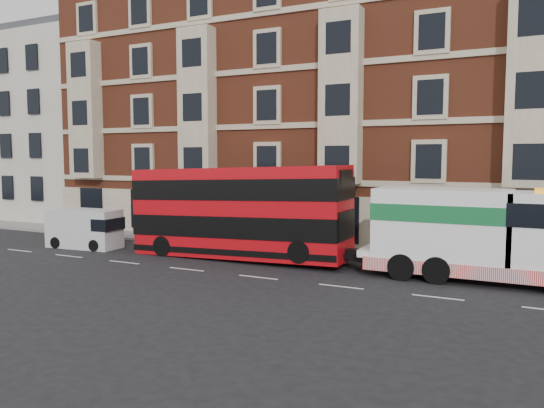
{
  "coord_description": "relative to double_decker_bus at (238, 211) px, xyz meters",
  "views": [
    {
      "loc": [
        11.16,
        -21.29,
        5.5
      ],
      "look_at": [
        -1.26,
        4.0,
        3.04
      ],
      "focal_mm": 35.0,
      "sensor_mm": 36.0,
      "label": 1
    }
  ],
  "objects": [
    {
      "name": "victorian_terrace",
      "position": [
        3.62,
        11.38,
        7.43
      ],
      "size": [
        45.0,
        12.0,
        20.4
      ],
      "color": "brown",
      "rests_on": "ground"
    },
    {
      "name": "cream_block",
      "position": [
        -26.88,
        10.38,
        5.71
      ],
      "size": [
        16.0,
        10.0,
        16.8
      ],
      "color": "beige",
      "rests_on": "ground"
    },
    {
      "name": "sidewalk",
      "position": [
        3.12,
        3.88,
        -2.56
      ],
      "size": [
        90.0,
        3.0,
        0.15
      ],
      "primitive_type": "cube",
      "color": "slate",
      "rests_on": "ground"
    },
    {
      "name": "double_decker_bus",
      "position": [
        0.0,
        0.0,
        0.0
      ],
      "size": [
        12.29,
        2.82,
        4.98
      ],
      "color": "red",
      "rests_on": "ground"
    },
    {
      "name": "box_van",
      "position": [
        -10.26,
        -1.08,
        -1.48
      ],
      "size": [
        4.66,
        2.23,
        2.36
      ],
      "rotation": [
        0.0,
        0.0,
        0.08
      ],
      "color": "silver",
      "rests_on": "ground"
    },
    {
      "name": "lamp_post_west",
      "position": [
        -2.88,
        2.58,
        0.04
      ],
      "size": [
        0.35,
        0.15,
        4.35
      ],
      "color": "black",
      "rests_on": "sidewalk"
    },
    {
      "name": "tow_truck",
      "position": [
        12.06,
        0.0,
        -0.46
      ],
      "size": [
        9.84,
        2.91,
        4.1
      ],
      "color": "white",
      "rests_on": "ground"
    },
    {
      "name": "pedestrian",
      "position": [
        -3.12,
        3.78,
        -1.6
      ],
      "size": [
        0.67,
        0.47,
        1.77
      ],
      "primitive_type": "imported",
      "rotation": [
        0.0,
        0.0,
        -0.08
      ],
      "color": "#1A1C34",
      "rests_on": "sidewalk"
    },
    {
      "name": "ground",
      "position": [
        3.12,
        -3.62,
        -2.64
      ],
      "size": [
        120.0,
        120.0,
        0.0
      ],
      "primitive_type": "plane",
      "color": "black",
      "rests_on": "ground"
    }
  ]
}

